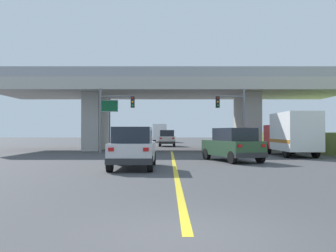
{
  "coord_description": "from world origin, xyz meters",
  "views": [
    {
      "loc": [
        -0.34,
        -5.98,
        1.78
      ],
      "look_at": [
        -0.26,
        24.08,
        2.3
      ],
      "focal_mm": 37.69,
      "sensor_mm": 36.0,
      "label": 1
    }
  ],
  "objects_px": {
    "traffic_signal_nearside": "(234,113)",
    "traffic_signal_farside": "(111,112)",
    "highway_sign": "(109,112)",
    "box_truck": "(290,134)",
    "suv_lead": "(132,148)",
    "sedan_oncoming": "(166,138)",
    "semi_truck_distant": "(159,133)",
    "suv_crossing": "(232,145)"
  },
  "relations": [
    {
      "from": "suv_crossing",
      "to": "box_truck",
      "type": "distance_m",
      "value": 7.16
    },
    {
      "from": "highway_sign",
      "to": "semi_truck_distant",
      "type": "height_order",
      "value": "highway_sign"
    },
    {
      "from": "semi_truck_distant",
      "to": "box_truck",
      "type": "bearing_deg",
      "value": -73.89
    },
    {
      "from": "suv_lead",
      "to": "sedan_oncoming",
      "type": "bearing_deg",
      "value": 86.65
    },
    {
      "from": "traffic_signal_nearside",
      "to": "highway_sign",
      "type": "height_order",
      "value": "traffic_signal_nearside"
    },
    {
      "from": "box_truck",
      "to": "traffic_signal_farside",
      "type": "relative_size",
      "value": 1.22
    },
    {
      "from": "traffic_signal_farside",
      "to": "highway_sign",
      "type": "distance_m",
      "value": 2.41
    },
    {
      "from": "traffic_signal_nearside",
      "to": "traffic_signal_farside",
      "type": "bearing_deg",
      "value": 179.18
    },
    {
      "from": "suv_lead",
      "to": "traffic_signal_nearside",
      "type": "xyz_separation_m",
      "value": [
        7.3,
        12.34,
        2.41
      ]
    },
    {
      "from": "box_truck",
      "to": "traffic_signal_farside",
      "type": "bearing_deg",
      "value": 165.5
    },
    {
      "from": "box_truck",
      "to": "sedan_oncoming",
      "type": "xyz_separation_m",
      "value": [
        -9.29,
        18.04,
        -0.64
      ]
    },
    {
      "from": "suv_lead",
      "to": "box_truck",
      "type": "height_order",
      "value": "box_truck"
    },
    {
      "from": "box_truck",
      "to": "sedan_oncoming",
      "type": "distance_m",
      "value": 20.3
    },
    {
      "from": "traffic_signal_farside",
      "to": "highway_sign",
      "type": "bearing_deg",
      "value": 104.63
    },
    {
      "from": "sedan_oncoming",
      "to": "semi_truck_distant",
      "type": "bearing_deg",
      "value": 93.94
    },
    {
      "from": "traffic_signal_nearside",
      "to": "suv_lead",
      "type": "bearing_deg",
      "value": -120.6
    },
    {
      "from": "suv_lead",
      "to": "highway_sign",
      "type": "xyz_separation_m",
      "value": [
        -3.64,
        14.81,
        2.56
      ]
    },
    {
      "from": "suv_lead",
      "to": "sedan_oncoming",
      "type": "relative_size",
      "value": 1.0
    },
    {
      "from": "sedan_oncoming",
      "to": "semi_truck_distant",
      "type": "relative_size",
      "value": 0.6
    },
    {
      "from": "suv_lead",
      "to": "traffic_signal_farside",
      "type": "bearing_deg",
      "value": 103.65
    },
    {
      "from": "box_truck",
      "to": "suv_lead",
      "type": "bearing_deg",
      "value": -140.73
    },
    {
      "from": "suv_crossing",
      "to": "suv_lead",
      "type": "bearing_deg",
      "value": -163.09
    },
    {
      "from": "semi_truck_distant",
      "to": "suv_lead",
      "type": "bearing_deg",
      "value": -90.37
    },
    {
      "from": "sedan_oncoming",
      "to": "semi_truck_distant",
      "type": "height_order",
      "value": "semi_truck_distant"
    },
    {
      "from": "suv_lead",
      "to": "sedan_oncoming",
      "type": "distance_m",
      "value": 26.97
    },
    {
      "from": "box_truck",
      "to": "traffic_signal_nearside",
      "type": "distance_m",
      "value": 5.27
    },
    {
      "from": "highway_sign",
      "to": "semi_truck_distant",
      "type": "bearing_deg",
      "value": 82.7
    },
    {
      "from": "traffic_signal_nearside",
      "to": "traffic_signal_farside",
      "type": "relative_size",
      "value": 0.99
    },
    {
      "from": "box_truck",
      "to": "semi_truck_distant",
      "type": "relative_size",
      "value": 0.89
    },
    {
      "from": "traffic_signal_nearside",
      "to": "traffic_signal_farside",
      "type": "height_order",
      "value": "traffic_signal_farside"
    },
    {
      "from": "suv_lead",
      "to": "box_truck",
      "type": "xyz_separation_m",
      "value": [
        10.87,
        8.89,
        0.64
      ]
    },
    {
      "from": "suv_crossing",
      "to": "semi_truck_distant",
      "type": "distance_m",
      "value": 41.78
    },
    {
      "from": "semi_truck_distant",
      "to": "sedan_oncoming",
      "type": "bearing_deg",
      "value": -86.06
    },
    {
      "from": "suv_lead",
      "to": "box_truck",
      "type": "distance_m",
      "value": 14.06
    },
    {
      "from": "traffic_signal_farside",
      "to": "semi_truck_distant",
      "type": "xyz_separation_m",
      "value": [
        3.33,
        33.03,
        -1.81
      ]
    },
    {
      "from": "suv_lead",
      "to": "box_truck",
      "type": "relative_size",
      "value": 0.67
    },
    {
      "from": "suv_lead",
      "to": "highway_sign",
      "type": "distance_m",
      "value": 15.47
    },
    {
      "from": "suv_crossing",
      "to": "traffic_signal_farside",
      "type": "distance_m",
      "value": 12.31
    },
    {
      "from": "box_truck",
      "to": "semi_truck_distant",
      "type": "bearing_deg",
      "value": 106.11
    },
    {
      "from": "suv_crossing",
      "to": "highway_sign",
      "type": "xyz_separation_m",
      "value": [
        -9.26,
        10.74,
        2.56
      ]
    },
    {
      "from": "highway_sign",
      "to": "semi_truck_distant",
      "type": "xyz_separation_m",
      "value": [
        3.94,
        30.7,
        -1.92
      ]
    },
    {
      "from": "suv_crossing",
      "to": "highway_sign",
      "type": "distance_m",
      "value": 14.41
    }
  ]
}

